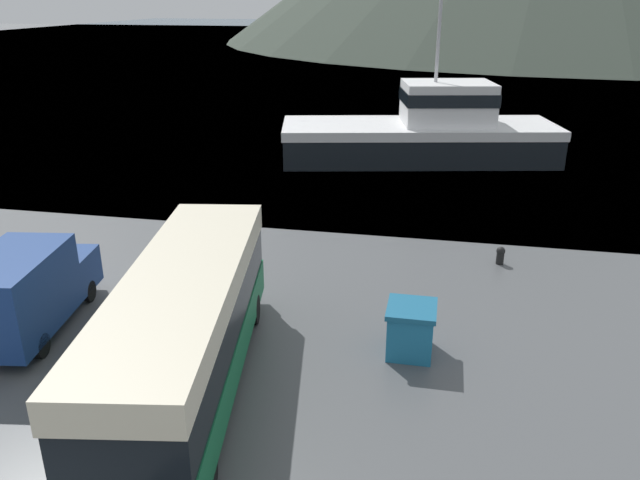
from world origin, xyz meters
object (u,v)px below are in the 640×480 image
object	(u,v)px
tour_bus	(186,326)
delivery_van	(26,289)
fishing_boat	(424,131)
small_boat	(456,126)
storage_bin	(411,329)

from	to	relation	value
tour_bus	delivery_van	distance (m)	6.16
fishing_boat	small_boat	xyz separation A→B (m)	(1.98, 8.62, -1.26)
delivery_van	fishing_boat	xyz separation A→B (m)	(10.48, 23.40, 0.37)
storage_bin	small_boat	distance (m)	31.07
tour_bus	storage_bin	world-z (taller)	tour_bus
fishing_boat	small_boat	distance (m)	8.93
tour_bus	delivery_van	xyz separation A→B (m)	(-5.83, 1.91, -0.49)
delivery_van	tour_bus	bearing A→B (deg)	-26.94
storage_bin	fishing_boat	bearing A→B (deg)	91.78
fishing_boat	storage_bin	bearing A→B (deg)	169.82
delivery_van	small_boat	bearing A→B (deg)	59.93
storage_bin	delivery_van	bearing A→B (deg)	-174.98
delivery_van	small_boat	xyz separation A→B (m)	(12.46, 32.02, -0.89)
delivery_van	small_boat	size ratio (longest dim) A/B	1.01
storage_bin	small_boat	size ratio (longest dim) A/B	0.25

